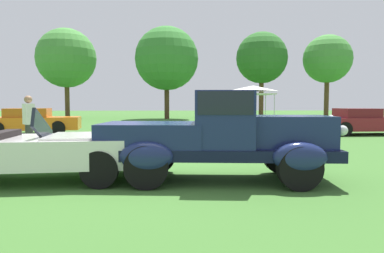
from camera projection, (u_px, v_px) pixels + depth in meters
name	position (u px, v px, depth m)	size (l,w,h in m)	color
ground_plane	(178.00, 178.00, 6.96)	(120.00, 120.00, 0.00)	#386628
feature_pickup_truck	(219.00, 135.00, 6.66)	(4.52, 2.08, 1.70)	black
neighbor_convertible	(35.00, 150.00, 6.66)	(4.74, 2.12, 1.40)	silver
show_car_orange	(31.00, 121.00, 16.78)	(4.56, 2.36, 1.22)	orange
show_car_burgundy	(359.00, 122.00, 16.36)	(3.94, 1.89, 1.22)	maroon
spectator_between_cars	(29.00, 123.00, 10.12)	(0.43, 0.46, 1.69)	#383838
canopy_tent_left_field	(253.00, 90.00, 25.07)	(2.68, 2.68, 2.71)	#B7B7BC
treeline_far_left	(66.00, 58.00, 33.31)	(5.59, 5.59, 8.52)	brown
treeline_mid_left	(167.00, 59.00, 31.89)	(5.77, 5.77, 8.38)	#47331E
treeline_center	(262.00, 58.00, 33.03)	(4.81, 4.81, 8.12)	brown
treeline_mid_right	(327.00, 59.00, 33.47)	(4.56, 4.56, 7.94)	brown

